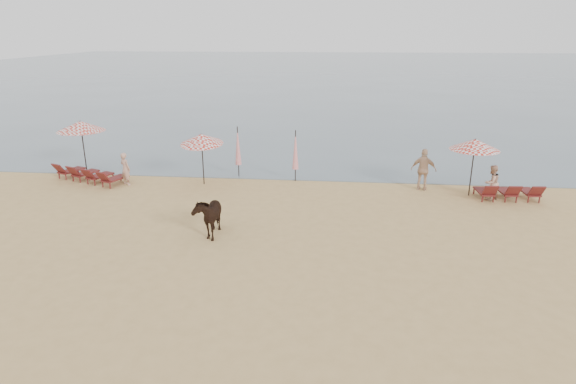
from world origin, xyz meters
name	(u,v)px	position (x,y,z in m)	size (l,w,h in m)	color
ground	(271,285)	(0.00, 0.00, 0.00)	(120.00, 120.00, 0.00)	tan
sea	(328,69)	(0.00, 80.00, 0.00)	(160.00, 140.00, 0.06)	#51606B
lounger_cluster_left	(89,174)	(-9.85, 8.86, 0.39)	(3.81, 2.69, 0.56)	maroon
lounger_cluster_right	(508,191)	(9.05, 8.12, 0.37)	(2.54, 1.60, 0.54)	maroon
umbrella_open_left_a	(81,126)	(-10.80, 10.40, 2.35)	(2.30, 2.30, 2.62)	black
umbrella_open_left_b	(202,139)	(-4.35, 9.02, 2.15)	(1.95, 1.98, 2.48)	black
umbrella_open_right	(475,144)	(7.57, 8.56, 2.27)	(2.07, 2.07, 2.52)	black
umbrella_closed_left	(238,146)	(-2.97, 10.43, 1.52)	(0.30, 0.30, 2.48)	black
umbrella_closed_right	(295,150)	(-0.13, 9.93, 1.51)	(0.30, 0.30, 2.45)	black
cow	(208,215)	(-2.63, 3.33, 0.74)	(0.80, 1.76, 1.49)	black
beachgoer_left	(125,169)	(-7.90, 8.58, 0.77)	(0.56, 0.37, 1.53)	tan
beachgoer_right_a	(491,183)	(8.31, 8.10, 0.75)	(0.73, 0.57, 1.51)	tan
beachgoer_right_b	(424,170)	(5.66, 9.16, 0.94)	(1.11, 0.46, 1.89)	tan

